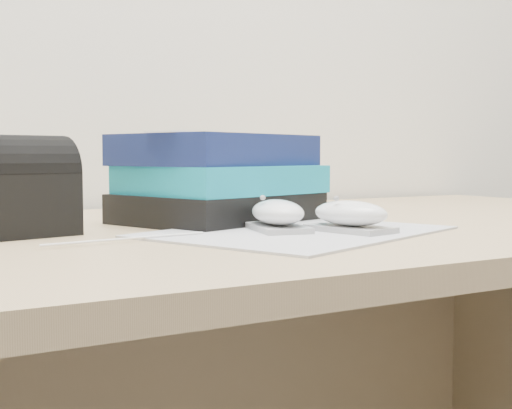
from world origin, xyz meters
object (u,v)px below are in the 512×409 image
mouse_rear (278,215)px  mouse_front (350,216)px  book_stack (218,179)px  desk (242,374)px  pouch (15,187)px

mouse_rear → mouse_front: (0.07, -0.06, -0.00)m
mouse_front → book_stack: (-0.07, 0.22, 0.04)m
mouse_front → desk: bearing=97.7°
mouse_rear → pouch: pouch is taller
mouse_rear → pouch: 0.32m
book_stack → mouse_rear: bearing=-90.8°
mouse_front → book_stack: book_stack is taller
desk → mouse_front: mouse_front is taller
mouse_rear → mouse_front: same height
pouch → book_stack: bearing=7.3°
desk → mouse_rear: (-0.04, -0.17, 0.26)m
book_stack → pouch: 0.30m
desk → pouch: (-0.34, -0.04, 0.29)m
desk → mouse_rear: size_ratio=13.37×
mouse_front → pouch: (-0.37, 0.19, 0.04)m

